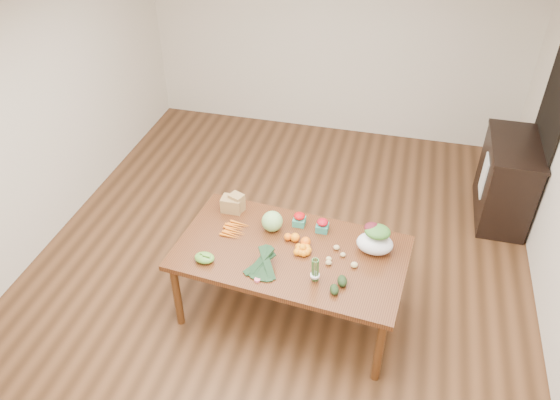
% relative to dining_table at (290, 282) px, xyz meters
% --- Properties ---
extents(floor, '(6.00, 6.00, 0.00)m').
position_rel_dining_table_xyz_m(floor, '(-0.25, 0.51, -0.38)').
color(floor, brown).
rests_on(floor, ground).
extents(room_walls, '(5.02, 6.02, 2.70)m').
position_rel_dining_table_xyz_m(room_walls, '(-0.25, 0.51, 0.97)').
color(room_walls, silver).
rests_on(room_walls, floor).
extents(dining_table, '(2.05, 1.26, 0.75)m').
position_rel_dining_table_xyz_m(dining_table, '(0.00, 0.00, 0.00)').
color(dining_table, '#562E14').
rests_on(dining_table, floor).
extents(doorway_dark, '(0.02, 1.00, 2.10)m').
position_rel_dining_table_xyz_m(doorway_dark, '(2.23, 2.11, 0.68)').
color(doorway_dark, black).
rests_on(doorway_dark, floor).
extents(cabinet, '(0.52, 1.02, 0.94)m').
position_rel_dining_table_xyz_m(cabinet, '(1.97, 2.01, 0.10)').
color(cabinet, black).
rests_on(cabinet, floor).
extents(dish_towel, '(0.02, 0.28, 0.45)m').
position_rel_dining_table_xyz_m(dish_towel, '(1.71, 1.91, 0.18)').
color(dish_towel, white).
rests_on(dish_towel, cabinet).
extents(paper_bag, '(0.27, 0.23, 0.18)m').
position_rel_dining_table_xyz_m(paper_bag, '(-0.66, 0.41, 0.46)').
color(paper_bag, '#A37949').
rests_on(paper_bag, dining_table).
extents(cabbage, '(0.19, 0.19, 0.19)m').
position_rel_dining_table_xyz_m(cabbage, '(-0.23, 0.24, 0.47)').
color(cabbage, '#85AF65').
rests_on(cabbage, dining_table).
extents(strawberry_basket_a, '(0.12, 0.12, 0.10)m').
position_rel_dining_table_xyz_m(strawberry_basket_a, '(-0.01, 0.37, 0.42)').
color(strawberry_basket_a, '#BA0C0C').
rests_on(strawberry_basket_a, dining_table).
extents(strawberry_basket_b, '(0.12, 0.12, 0.10)m').
position_rel_dining_table_xyz_m(strawberry_basket_b, '(0.21, 0.33, 0.42)').
color(strawberry_basket_b, '#B80C22').
rests_on(strawberry_basket_b, dining_table).
extents(orange_a, '(0.07, 0.07, 0.07)m').
position_rel_dining_table_xyz_m(orange_a, '(-0.06, 0.13, 0.41)').
color(orange_a, '#FF610F').
rests_on(orange_a, dining_table).
extents(orange_b, '(0.08, 0.08, 0.08)m').
position_rel_dining_table_xyz_m(orange_b, '(0.01, 0.13, 0.42)').
color(orange_b, '#FFA30F').
rests_on(orange_b, dining_table).
extents(orange_c, '(0.09, 0.09, 0.09)m').
position_rel_dining_table_xyz_m(orange_c, '(0.11, 0.10, 0.42)').
color(orange_c, orange).
rests_on(orange_c, dining_table).
extents(mandarin_cluster, '(0.20, 0.20, 0.10)m').
position_rel_dining_table_xyz_m(mandarin_cluster, '(0.10, -0.00, 0.42)').
color(mandarin_cluster, orange).
rests_on(mandarin_cluster, dining_table).
extents(carrots, '(0.24, 0.26, 0.03)m').
position_rel_dining_table_xyz_m(carrots, '(-0.55, 0.14, 0.39)').
color(carrots, orange).
rests_on(carrots, dining_table).
extents(snap_pea_bag, '(0.17, 0.13, 0.08)m').
position_rel_dining_table_xyz_m(snap_pea_bag, '(-0.67, -0.30, 0.41)').
color(snap_pea_bag, '#6DB23C').
rests_on(snap_pea_bag, dining_table).
extents(kale_bunch, '(0.35, 0.43, 0.16)m').
position_rel_dining_table_xyz_m(kale_bunch, '(-0.17, -0.31, 0.45)').
color(kale_bunch, black).
rests_on(kale_bunch, dining_table).
extents(asparagus_bundle, '(0.09, 0.12, 0.26)m').
position_rel_dining_table_xyz_m(asparagus_bundle, '(0.27, -0.30, 0.50)').
color(asparagus_bundle, '#46833C').
rests_on(asparagus_bundle, dining_table).
extents(potato_a, '(0.05, 0.04, 0.04)m').
position_rel_dining_table_xyz_m(potato_a, '(0.34, -0.04, 0.40)').
color(potato_a, '#D7C07C').
rests_on(potato_a, dining_table).
extents(potato_b, '(0.05, 0.05, 0.04)m').
position_rel_dining_table_xyz_m(potato_b, '(0.34, -0.09, 0.40)').
color(potato_b, tan).
rests_on(potato_b, dining_table).
extents(potato_c, '(0.05, 0.04, 0.04)m').
position_rel_dining_table_xyz_m(potato_c, '(0.44, 0.04, 0.39)').
color(potato_c, '#D7B77C').
rests_on(potato_c, dining_table).
extents(potato_d, '(0.05, 0.05, 0.05)m').
position_rel_dining_table_xyz_m(potato_d, '(0.38, 0.11, 0.40)').
color(potato_d, '#D5B67B').
rests_on(potato_d, dining_table).
extents(potato_e, '(0.06, 0.05, 0.05)m').
position_rel_dining_table_xyz_m(potato_e, '(0.55, -0.06, 0.40)').
color(potato_e, tan).
rests_on(potato_e, dining_table).
extents(avocado_a, '(0.10, 0.12, 0.07)m').
position_rel_dining_table_xyz_m(avocado_a, '(0.44, -0.39, 0.41)').
color(avocado_a, black).
rests_on(avocado_a, dining_table).
extents(avocado_b, '(0.11, 0.13, 0.08)m').
position_rel_dining_table_xyz_m(avocado_b, '(0.49, -0.29, 0.41)').
color(avocado_b, black).
rests_on(avocado_b, dining_table).
extents(salad_bag, '(0.33, 0.26, 0.24)m').
position_rel_dining_table_xyz_m(salad_bag, '(0.69, 0.17, 0.50)').
color(salad_bag, white).
rests_on(salad_bag, dining_table).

